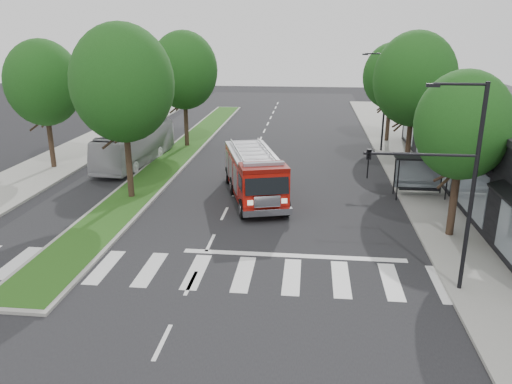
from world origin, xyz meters
TOP-DOWN VIEW (x-y plane):
  - ground at (0.00, 0.00)m, footprint 140.00×140.00m
  - sidewalk_right at (12.50, 10.00)m, footprint 5.00×80.00m
  - sidewalk_left at (-14.50, 10.00)m, footprint 5.00×80.00m
  - median at (-6.00, 18.00)m, footprint 3.00×50.00m
  - storefront_row at (17.00, 10.00)m, footprint 8.00×30.00m
  - bus_shelter at (11.20, 8.15)m, footprint 3.20×1.60m
  - tree_right_near at (11.50, 2.00)m, footprint 4.40×4.40m
  - tree_right_mid at (11.50, 14.00)m, footprint 5.60×5.60m
  - tree_right_far at (11.50, 24.00)m, footprint 5.00×5.00m
  - tree_median_near at (-6.00, 6.00)m, footprint 5.80×5.80m
  - tree_median_far at (-6.00, 20.00)m, footprint 5.60×5.60m
  - tree_left_mid at (-14.00, 12.00)m, footprint 5.20×5.20m
  - streetlight_right_near at (9.61, -3.50)m, footprint 4.08×0.22m
  - streetlight_right_far at (10.35, 20.00)m, footprint 2.11×0.20m
  - fire_engine at (1.33, 6.93)m, footprint 4.84×9.02m
  - city_bus at (-8.50, 14.16)m, footprint 3.24×10.39m

SIDE VIEW (x-z plane):
  - ground at x=0.00m, z-range 0.00..0.00m
  - sidewalk_right at x=12.50m, z-range 0.00..0.15m
  - sidewalk_left at x=-14.50m, z-range 0.00..0.15m
  - median at x=-6.00m, z-range 0.00..0.16m
  - city_bus at x=-8.50m, z-range 0.00..2.85m
  - fire_engine at x=1.33m, z-range -0.06..2.94m
  - bus_shelter at x=11.20m, z-range 0.73..3.34m
  - storefront_row at x=17.00m, z-range 0.00..5.00m
  - streetlight_right_far at x=10.35m, z-range 0.48..8.48m
  - streetlight_right_near at x=9.61m, z-range 0.67..8.67m
  - tree_right_near at x=11.50m, z-range 1.48..9.53m
  - tree_right_far at x=11.50m, z-range 1.47..10.20m
  - tree_left_mid at x=-14.00m, z-range 1.58..10.74m
  - tree_right_mid at x=11.50m, z-range 1.63..11.35m
  - tree_median_far at x=-6.00m, z-range 1.63..11.35m
  - tree_median_near at x=-6.00m, z-range 1.73..11.89m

